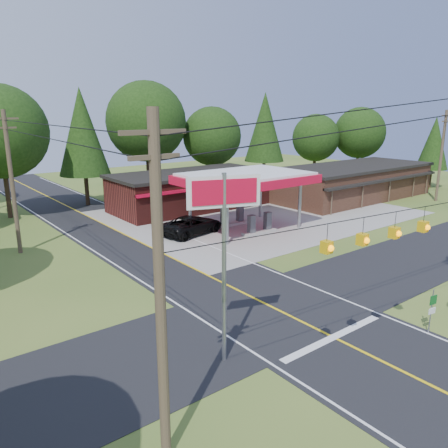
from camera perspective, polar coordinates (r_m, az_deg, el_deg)
ground at (r=22.97m, az=6.93°, el=-11.07°), size 120.00×120.00×0.00m
main_highway at (r=22.97m, az=6.93°, el=-11.04°), size 8.00×120.00×0.02m
cross_road at (r=22.96m, az=6.93°, el=-11.03°), size 70.00×7.00×0.02m
lane_center_yellow at (r=22.96m, az=6.93°, el=-11.01°), size 0.15×110.00×0.00m
gas_canopy at (r=36.82m, az=2.88°, el=5.76°), size 10.60×7.40×4.88m
convenience_store at (r=45.67m, az=-4.41°, el=4.46°), size 16.40×7.55×3.80m
strip_building at (r=53.15m, az=16.47°, el=5.34°), size 20.40×8.75×3.80m
utility_pole_near_left at (r=11.87m, az=-8.36°, el=-8.90°), size 1.80×0.30×10.00m
utility_pole_far_left at (r=33.57m, az=-25.98°, el=5.06°), size 1.80×0.30×10.00m
utility_pole_far_right at (r=54.36m, az=26.52°, el=8.11°), size 1.80×0.30×10.00m
overhead_beacons at (r=16.62m, az=19.75°, el=0.89°), size 17.04×2.04×1.03m
treeline_backdrop at (r=41.66m, az=-16.13°, el=10.70°), size 70.27×51.59×13.30m
suv_car at (r=36.03m, az=-4.19°, el=-0.14°), size 6.55×6.55×1.55m
sedan_car at (r=47.08m, az=1.70°, el=3.17°), size 4.17×4.17×1.19m
big_stop_sign at (r=16.41m, az=0.03°, el=0.20°), size 2.73×1.03×7.71m
route_sign_post at (r=22.18m, az=25.53°, el=-9.82°), size 0.44×0.12×2.15m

